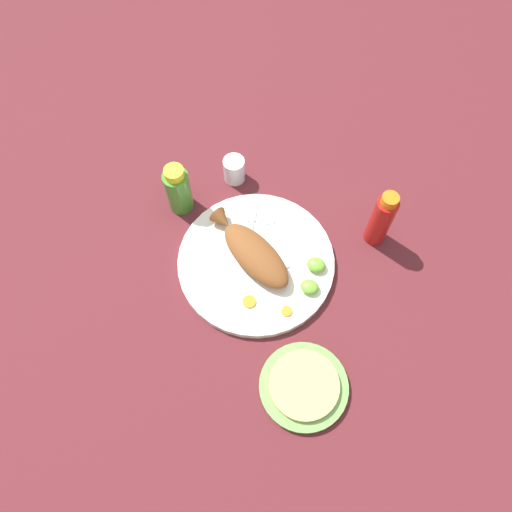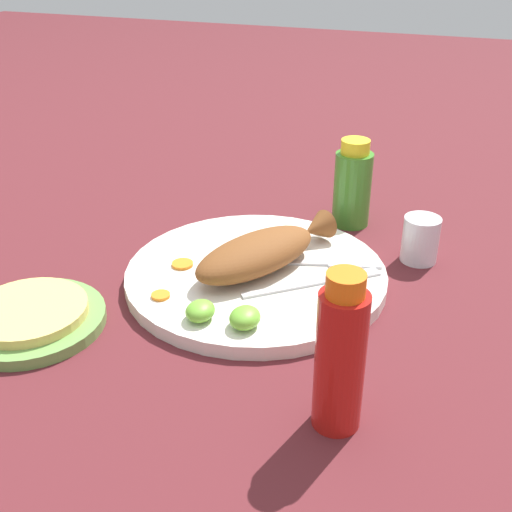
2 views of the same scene
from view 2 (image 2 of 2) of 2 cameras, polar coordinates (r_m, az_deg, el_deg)
ground_plane at (r=0.84m, az=-0.00°, el=-2.27°), size 4.00×4.00×0.00m
main_plate at (r=0.84m, az=-0.00°, el=-1.74°), size 0.34×0.34×0.02m
fried_fish at (r=0.83m, az=0.54°, el=0.42°), size 0.23×0.16×0.05m
fork_near at (r=0.85m, az=5.80°, el=-0.64°), size 0.06×0.18×0.00m
fork_far at (r=0.81m, az=5.85°, el=-2.27°), size 0.13×0.15×0.00m
carrot_slice_near at (r=0.85m, az=-6.55°, el=-0.72°), size 0.03×0.03×0.00m
carrot_slice_mid at (r=0.79m, az=-8.47°, el=-3.49°), size 0.02×0.02×0.00m
lime_wedge_main at (r=0.74m, az=-4.98°, el=-4.88°), size 0.04×0.03×0.02m
lime_wedge_side at (r=0.72m, az=-0.99°, el=-5.50°), size 0.04×0.03×0.02m
hot_sauce_bottle_red at (r=0.59m, az=7.50°, el=-8.85°), size 0.05×0.05×0.16m
hot_sauce_bottle_green at (r=0.99m, az=8.57°, el=6.22°), size 0.06×0.06×0.13m
salt_cup at (r=0.91m, az=14.38°, el=1.21°), size 0.05×0.05×0.06m
tortilla_plate at (r=0.80m, az=-19.41°, el=-5.43°), size 0.17×0.17×0.01m
tortilla_stack at (r=0.79m, az=-19.56°, el=-4.65°), size 0.14×0.14×0.01m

